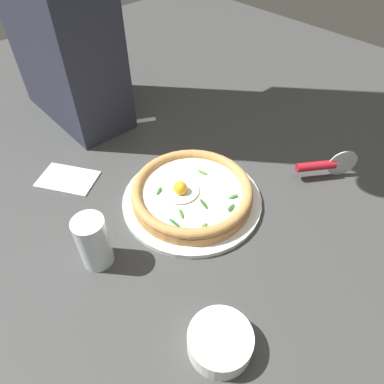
{
  "coord_description": "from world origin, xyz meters",
  "views": [
    {
      "loc": [
        -0.34,
        -0.43,
        0.61
      ],
      "look_at": [
        0.05,
        -0.03,
        0.03
      ],
      "focal_mm": 32.99,
      "sensor_mm": 36.0,
      "label": 1
    }
  ],
  "objects": [
    {
      "name": "side_bowl",
      "position": [
        -0.15,
        -0.3,
        0.02
      ],
      "size": [
        0.11,
        0.11,
        0.04
      ],
      "primitive_type": "cylinder",
      "color": "white",
      "rests_on": "ground"
    },
    {
      "name": "pizza_cutter",
      "position": [
        0.34,
        -0.19,
        0.04
      ],
      "size": [
        0.13,
        0.1,
        0.07
      ],
      "color": "silver",
      "rests_on": "ground"
    },
    {
      "name": "drinking_glass",
      "position": [
        -0.2,
        -0.01,
        0.05
      ],
      "size": [
        0.06,
        0.06,
        0.12
      ],
      "color": "silver",
      "rests_on": "ground"
    },
    {
      "name": "folded_napkin",
      "position": [
        -0.12,
        0.24,
        0.0
      ],
      "size": [
        0.15,
        0.17,
        0.01
      ],
      "primitive_type": "cube",
      "rotation": [
        0.0,
        0.0,
        5.27
      ],
      "color": "white",
      "rests_on": "ground"
    },
    {
      "name": "ground_plane",
      "position": [
        0.0,
        0.0,
        -0.01
      ],
      "size": [
        2.4,
        2.4,
        0.03
      ],
      "primitive_type": "cube",
      "color": "#3A3B3A",
      "rests_on": "ground"
    },
    {
      "name": "table_knife",
      "position": [
        0.07,
        0.38,
        0.0
      ],
      "size": [
        0.22,
        0.13,
        0.01
      ],
      "color": "silver",
      "rests_on": "ground"
    },
    {
      "name": "pizza_plate",
      "position": [
        0.05,
        -0.03,
        0.01
      ],
      "size": [
        0.32,
        0.32,
        0.01
      ],
      "primitive_type": "cylinder",
      "color": "white",
      "rests_on": "ground"
    },
    {
      "name": "pizza",
      "position": [
        0.05,
        -0.03,
        0.03
      ],
      "size": [
        0.28,
        0.28,
        0.06
      ],
      "color": "#C9894A",
      "rests_on": "pizza_plate"
    }
  ]
}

